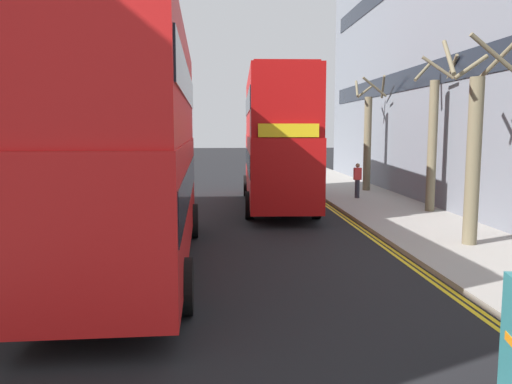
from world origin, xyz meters
The scene contains 11 objects.
sidewalk_right centered at (6.50, 16.00, 0.07)m, with size 4.00×80.00×0.14m, color #9E9991.
sidewalk_left centered at (-6.50, 16.00, 0.07)m, with size 4.00×80.00×0.14m, color #9E9991.
kerb_line_outer centered at (4.40, 14.00, 0.00)m, with size 0.10×56.00×0.01m, color yellow.
kerb_line_inner centered at (4.24, 14.00, 0.00)m, with size 0.10×56.00×0.01m, color yellow.
double_decker_bus_away centered at (-2.38, 10.87, 3.03)m, with size 3.00×10.86×5.64m.
double_decker_bus_oncoming centered at (2.09, 20.69, 3.03)m, with size 3.10×10.89×5.64m.
pedestrian_far centered at (6.02, 21.93, 0.99)m, with size 0.34×0.22×1.62m.
street_tree_near centered at (6.57, 12.16, 2.75)m, with size 1.88×1.78×5.70m.
street_tree_mid centered at (7.84, 17.93, 2.92)m, with size 1.56×1.56×5.94m.
street_tree_far centered at (7.33, 24.93, 2.85)m, with size 1.70×1.64×5.88m.
townhouse_terrace_right centered at (13.50, 24.06, 7.44)m, with size 10.08×28.00×14.87m.
Camera 1 is at (-0.40, -1.55, 3.34)m, focal length 36.23 mm.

